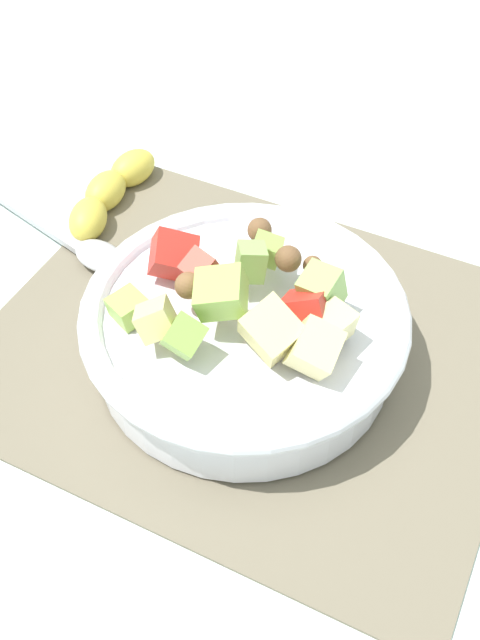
# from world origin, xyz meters

# --- Properties ---
(ground_plane) EXTENTS (2.40, 2.40, 0.00)m
(ground_plane) POSITION_xyz_m (0.00, 0.00, 0.00)
(ground_plane) COLOR silver
(placemat) EXTENTS (0.45, 0.37, 0.01)m
(placemat) POSITION_xyz_m (0.00, 0.00, 0.00)
(placemat) COLOR #756B56
(placemat) RESTS_ON ground_plane
(salad_bowl) EXTENTS (0.27, 0.27, 0.11)m
(salad_bowl) POSITION_xyz_m (-0.00, -0.01, 0.04)
(salad_bowl) COLOR white
(salad_bowl) RESTS_ON placemat
(serving_spoon) EXTENTS (0.23, 0.08, 0.01)m
(serving_spoon) POSITION_xyz_m (-0.22, 0.04, 0.01)
(serving_spoon) COLOR #B7B7BC
(serving_spoon) RESTS_ON placemat
(banana_whole) EXTENTS (0.05, 0.15, 0.04)m
(banana_whole) POSITION_xyz_m (-0.22, 0.11, 0.02)
(banana_whole) COLOR yellow
(banana_whole) RESTS_ON ground_plane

